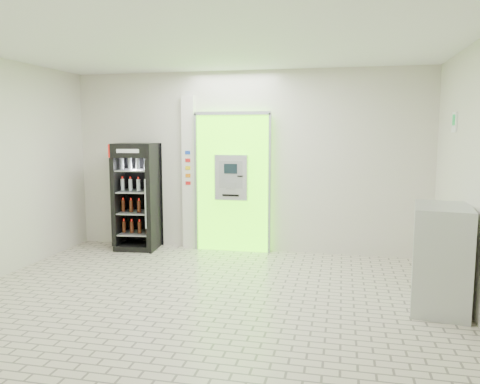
% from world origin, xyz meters
% --- Properties ---
extents(ground, '(6.00, 6.00, 0.00)m').
position_xyz_m(ground, '(0.00, 0.00, 0.00)').
color(ground, '#C0B29F').
rests_on(ground, ground).
extents(room_shell, '(6.00, 6.00, 6.00)m').
position_xyz_m(room_shell, '(0.00, 0.00, 1.84)').
color(room_shell, beige).
rests_on(room_shell, ground).
extents(atm_assembly, '(1.30, 0.24, 2.33)m').
position_xyz_m(atm_assembly, '(-0.20, 2.41, 1.17)').
color(atm_assembly, '#5AFF0B').
rests_on(atm_assembly, ground).
extents(pillar, '(0.22, 0.11, 2.60)m').
position_xyz_m(pillar, '(-0.98, 2.45, 1.30)').
color(pillar, silver).
rests_on(pillar, ground).
extents(beverage_cooler, '(0.74, 0.68, 1.81)m').
position_xyz_m(beverage_cooler, '(-1.83, 2.20, 0.87)').
color(beverage_cooler, black).
rests_on(beverage_cooler, ground).
extents(steel_cabinet, '(0.72, 0.96, 1.18)m').
position_xyz_m(steel_cabinet, '(2.69, 0.32, 0.59)').
color(steel_cabinet, '#ADAFB4').
rests_on(steel_cabinet, ground).
extents(exit_sign, '(0.02, 0.22, 0.26)m').
position_xyz_m(exit_sign, '(2.99, 1.40, 2.12)').
color(exit_sign, white).
rests_on(exit_sign, room_shell).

